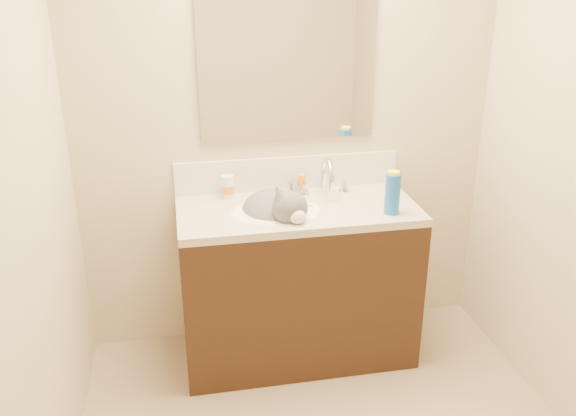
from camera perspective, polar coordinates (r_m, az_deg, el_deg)
name	(u,v)px	position (r m, az deg, el deg)	size (l,w,h in m)	color
room_shell	(362,139)	(1.95, 6.98, 6.43)	(2.24, 2.54, 2.52)	#C5B592
vanity_cabinet	(297,286)	(3.24, 0.88, -7.29)	(1.20, 0.55, 0.82)	black
counter_slab	(298,211)	(3.05, 0.93, -0.26)	(1.20, 0.55, 0.04)	#C3B699
basin	(275,224)	(3.02, -1.19, -1.52)	(0.45, 0.36, 0.14)	white
faucet	(326,179)	(3.18, 3.61, 2.68)	(0.28, 0.20, 0.21)	silver
cat	(277,213)	(3.02, -1.08, -0.48)	(0.45, 0.49, 0.34)	#545254
backsplash	(288,173)	(3.25, -0.01, 3.29)	(1.20, 0.02, 0.18)	silver
mirror	(288,61)	(3.11, -0.01, 13.61)	(0.90, 0.02, 0.80)	white
pill_bottle	(228,187)	(3.16, -5.66, 1.98)	(0.07, 0.07, 0.12)	white
pill_label	(228,189)	(3.16, -5.65, 1.76)	(0.07, 0.07, 0.04)	orange
silver_jar	(293,187)	(3.22, 0.45, 1.97)	(0.05, 0.05, 0.06)	#B7B7BC
amber_bottle	(302,183)	(3.23, 1.32, 2.36)	(0.04, 0.04, 0.10)	orange
toothbrush	(305,201)	(3.11, 1.56, 0.70)	(0.02, 0.16, 0.01)	white
toothbrush_head	(305,200)	(3.11, 1.56, 0.74)	(0.02, 0.03, 0.02)	#6BA0E4
spray_can	(392,194)	(2.98, 9.74, 1.32)	(0.07, 0.07, 0.20)	blue
spray_cap	(394,175)	(2.95, 9.86, 3.08)	(0.06, 0.06, 0.04)	#EDFD1A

